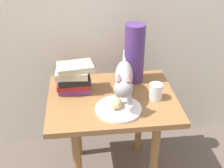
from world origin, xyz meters
TOP-DOWN VIEW (x-y plane):
  - side_table at (0.00, 0.00)m, footprint 0.68×0.54m
  - plate at (0.02, -0.12)m, footprint 0.23×0.23m
  - bread_roll at (0.01, -0.11)m, footprint 0.07×0.09m
  - cat at (0.05, -0.04)m, footprint 0.14×0.47m
  - book_stack at (-0.20, 0.09)m, footprint 0.21×0.15m
  - green_vase at (0.15, 0.17)m, footprint 0.11×0.11m
  - candle_jar at (0.23, -0.04)m, footprint 0.07×0.07m

SIDE VIEW (x-z plane):
  - side_table at x=0.00m, z-range 0.19..0.77m
  - plate at x=0.02m, z-range 0.58..0.59m
  - candle_jar at x=0.23m, z-range 0.57..0.66m
  - bread_roll at x=0.01m, z-range 0.59..0.64m
  - book_stack at x=-0.20m, z-range 0.58..0.74m
  - cat at x=0.05m, z-range 0.60..0.82m
  - green_vase at x=0.15m, z-range 0.58..0.92m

